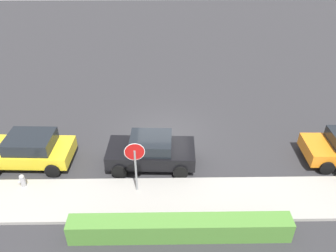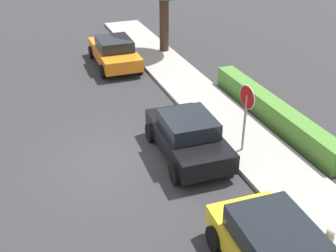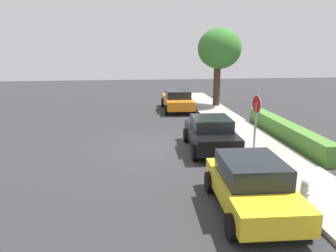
% 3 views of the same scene
% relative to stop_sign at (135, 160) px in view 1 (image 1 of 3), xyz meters
% --- Properties ---
extents(ground_plane, '(60.00, 60.00, 0.00)m').
position_rel_stop_sign_xyz_m(ground_plane, '(-1.09, -4.10, -1.69)').
color(ground_plane, '#2D2D30').
extents(sidewalk_curb, '(32.00, 2.28, 0.14)m').
position_rel_stop_sign_xyz_m(sidewalk_curb, '(-1.09, 0.48, -1.62)').
color(sidewalk_curb, '#9E9B93').
rests_on(sidewalk_curb, ground_plane).
extents(stop_sign, '(0.78, 0.09, 2.46)m').
position_rel_stop_sign_xyz_m(stop_sign, '(0.00, 0.00, 0.00)').
color(stop_sign, gray).
rests_on(stop_sign, ground_plane).
extents(parked_car_black, '(3.90, 2.14, 1.44)m').
position_rel_stop_sign_xyz_m(parked_car_black, '(-0.53, -1.76, -0.95)').
color(parked_car_black, black).
rests_on(parked_car_black, ground_plane).
extents(parked_car_yellow, '(3.89, 2.15, 1.44)m').
position_rel_stop_sign_xyz_m(parked_car_yellow, '(4.88, -1.96, -0.95)').
color(parked_car_yellow, yellow).
rests_on(parked_car_yellow, ground_plane).
extents(fire_hydrant, '(0.30, 0.22, 0.72)m').
position_rel_stop_sign_xyz_m(fire_hydrant, '(4.67, -0.30, -1.33)').
color(fire_hydrant, '#A5A5A8').
rests_on(fire_hydrant, ground_plane).
extents(front_yard_hedge, '(7.70, 0.69, 0.84)m').
position_rel_stop_sign_xyz_m(front_yard_hedge, '(-1.63, 2.20, -1.27)').
color(front_yard_hedge, '#4C8433').
rests_on(front_yard_hedge, ground_plane).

